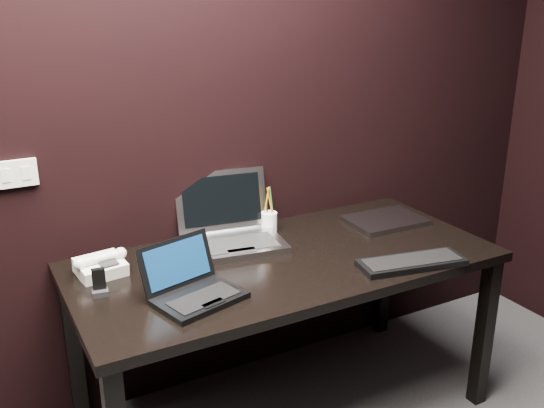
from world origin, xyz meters
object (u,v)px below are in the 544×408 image
netbook (193,288)px  ext_keyboard (412,262)px  desk (285,275)px  pen_cup (269,221)px  closed_laptop (385,220)px  mobile_phone (99,285)px  desk_phone (101,266)px  silver_laptop (231,232)px

netbook → ext_keyboard: bearing=-10.6°
desk → pen_cup: pen_cup is taller
closed_laptop → mobile_phone: (-1.33, -0.08, 0.02)m
netbook → ext_keyboard: (0.85, -0.16, -0.03)m
ext_keyboard → pen_cup: 0.67m
desk_phone → pen_cup: bearing=6.7°
mobile_phone → pen_cup: bearing=17.0°
closed_laptop → ext_keyboard: bearing=-115.8°
closed_laptop → mobile_phone: 1.33m
silver_laptop → desk_phone: size_ratio=2.16×
ext_keyboard → silver_laptop: bearing=134.3°
desk → mobile_phone: mobile_phone is taller
ext_keyboard → desk_phone: (-1.09, 0.49, 0.02)m
mobile_phone → netbook: bearing=-32.7°
pen_cup → mobile_phone: bearing=-163.0°
silver_laptop → desk_phone: bearing=-175.4°
silver_laptop → pen_cup: silver_laptop is taller
desk → pen_cup: size_ratio=8.27×
desk_phone → pen_cup: (0.77, 0.09, 0.01)m
closed_laptop → mobile_phone: bearing=-176.5°
ext_keyboard → desk_phone: bearing=155.5°
desk → pen_cup: 0.32m
silver_laptop → mobile_phone: 0.63m
desk → silver_laptop: size_ratio=3.76×
closed_laptop → desk_phone: size_ratio=1.68×
netbook → ext_keyboard: netbook is taller
mobile_phone → desk: bearing=-3.0°
netbook → closed_laptop: netbook is taller
ext_keyboard → mobile_phone: 1.18m
desk_phone → ext_keyboard: bearing=-24.5°
netbook → closed_laptop: (1.05, 0.26, -0.03)m
ext_keyboard → closed_laptop: 0.47m
desk → pen_cup: (0.08, 0.29, 0.13)m
desk_phone → mobile_phone: (-0.04, -0.16, -0.00)m
silver_laptop → closed_laptop: size_ratio=1.29×
desk → closed_laptop: closed_laptop is taller
pen_cup → silver_laptop: bearing=-167.7°
netbook → ext_keyboard: size_ratio=0.79×
silver_laptop → desk_phone: silver_laptop is taller
netbook → pen_cup: bearing=38.9°
silver_laptop → ext_keyboard: size_ratio=1.02×
silver_laptop → desk_phone: (-0.56, -0.04, -0.02)m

